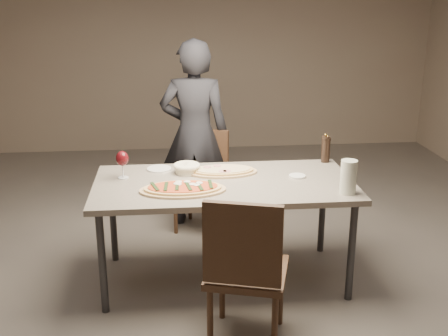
{
  "coord_description": "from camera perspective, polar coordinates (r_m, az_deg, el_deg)",
  "views": [
    {
      "loc": [
        -0.35,
        -3.66,
        2.05
      ],
      "look_at": [
        0.0,
        0.0,
        0.85
      ],
      "focal_mm": 45.0,
      "sensor_mm": 36.0,
      "label": 1
    }
  ],
  "objects": [
    {
      "name": "room",
      "position": [
        3.73,
        -0.0,
        8.06
      ],
      "size": [
        7.0,
        7.0,
        7.0
      ],
      "color": "#625B54",
      "rests_on": "ground"
    },
    {
      "name": "dining_table",
      "position": [
        3.91,
        -0.0,
        -2.19
      ],
      "size": [
        1.8,
        0.9,
        0.75
      ],
      "color": "gray",
      "rests_on": "ground"
    },
    {
      "name": "zucchini_pizza",
      "position": [
        3.73,
        -4.19,
        -2.09
      ],
      "size": [
        0.58,
        0.32,
        0.05
      ],
      "rotation": [
        0.0,
        0.0,
        -0.04
      ],
      "color": "tan",
      "rests_on": "dining_table"
    },
    {
      "name": "ham_pizza",
      "position": [
        4.07,
        -0.12,
        -0.3
      ],
      "size": [
        0.5,
        0.28,
        0.04
      ],
      "rotation": [
        0.0,
        0.0,
        0.28
      ],
      "color": "tan",
      "rests_on": "dining_table"
    },
    {
      "name": "bread_basket",
      "position": [
        4.07,
        -3.81,
        0.06
      ],
      "size": [
        0.2,
        0.2,
        0.07
      ],
      "rotation": [
        0.0,
        0.0,
        -0.3
      ],
      "color": "beige",
      "rests_on": "dining_table"
    },
    {
      "name": "oil_dish",
      "position": [
        4.02,
        7.45,
        -0.81
      ],
      "size": [
        0.12,
        0.12,
        0.01
      ],
      "rotation": [
        0.0,
        0.0,
        -0.1
      ],
      "color": "white",
      "rests_on": "dining_table"
    },
    {
      "name": "pepper_mill_left",
      "position": [
        4.37,
        10.41,
        1.87
      ],
      "size": [
        0.05,
        0.05,
        0.21
      ],
      "rotation": [
        0.0,
        0.0,
        0.16
      ],
      "color": "black",
      "rests_on": "dining_table"
    },
    {
      "name": "pepper_mill_right",
      "position": [
        4.37,
        10.22,
        1.94
      ],
      "size": [
        0.06,
        0.06,
        0.23
      ],
      "rotation": [
        0.0,
        0.0,
        0.24
      ],
      "color": "black",
      "rests_on": "dining_table"
    },
    {
      "name": "carafe",
      "position": [
        3.74,
        12.53,
        -0.89
      ],
      "size": [
        0.11,
        0.11,
        0.22
      ],
      "rotation": [
        0.0,
        0.0,
        -0.17
      ],
      "color": "silver",
      "rests_on": "dining_table"
    },
    {
      "name": "wine_glass",
      "position": [
        3.99,
        -10.3,
        0.87
      ],
      "size": [
        0.09,
        0.09,
        0.2
      ],
      "rotation": [
        0.0,
        0.0,
        0.12
      ],
      "color": "silver",
      "rests_on": "dining_table"
    },
    {
      "name": "side_plate",
      "position": [
        4.18,
        -6.61,
        -0.08
      ],
      "size": [
        0.18,
        0.18,
        0.01
      ],
      "rotation": [
        0.0,
        0.0,
        -0.03
      ],
      "color": "white",
      "rests_on": "dining_table"
    },
    {
      "name": "chair_near",
      "position": [
        3.23,
        2.16,
        -9.83
      ],
      "size": [
        0.56,
        0.56,
        0.96
      ],
      "rotation": [
        0.0,
        0.0,
        -0.28
      ],
      "color": "#3F291A",
      "rests_on": "ground"
    },
    {
      "name": "chair_far",
      "position": [
        4.9,
        -2.11,
        -0.6
      ],
      "size": [
        0.54,
        0.54,
        0.86
      ],
      "rotation": [
        0.0,
        0.0,
        2.72
      ],
      "color": "#3F291A",
      "rests_on": "ground"
    },
    {
      "name": "diner",
      "position": [
        4.87,
        -3.0,
        3.43
      ],
      "size": [
        0.65,
        0.48,
        1.64
      ],
      "primitive_type": "imported",
      "rotation": [
        0.0,
        0.0,
        2.99
      ],
      "color": "black",
      "rests_on": "ground"
    }
  ]
}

